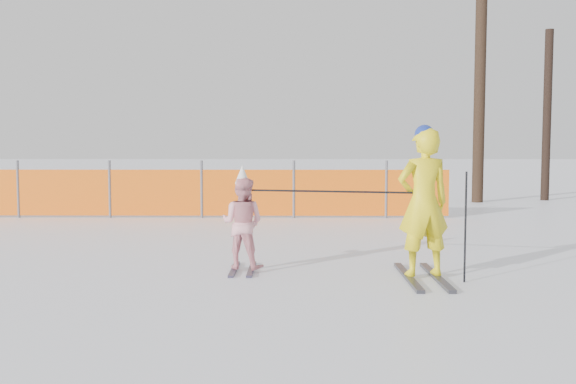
% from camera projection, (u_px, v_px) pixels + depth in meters
% --- Properties ---
extents(ground, '(120.00, 120.00, 0.00)m').
position_uv_depth(ground, '(288.00, 278.00, 7.67)').
color(ground, white).
rests_on(ground, ground).
extents(adult, '(0.71, 1.60, 1.83)m').
position_uv_depth(adult, '(423.00, 203.00, 7.60)').
color(adult, black).
rests_on(adult, ground).
extents(child, '(0.67, 0.94, 1.34)m').
position_uv_depth(child, '(243.00, 222.00, 8.10)').
color(child, black).
rests_on(child, ground).
extents(ski_poles, '(2.53, 0.66, 1.29)m').
position_uv_depth(ski_poles, '(382.00, 205.00, 7.67)').
color(ski_poles, black).
rests_on(ski_poles, ground).
extents(safety_fence, '(15.38, 0.06, 1.25)m').
position_uv_depth(safety_fence, '(92.00, 192.00, 13.92)').
color(safety_fence, '#595960').
rests_on(safety_fence, ground).
extents(tree_trunks, '(2.38, 0.93, 5.93)m').
position_uv_depth(tree_trunks, '(502.00, 101.00, 17.69)').
color(tree_trunks, black).
rests_on(tree_trunks, ground).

